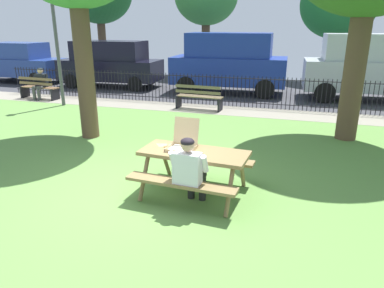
# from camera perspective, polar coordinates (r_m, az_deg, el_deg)

# --- Properties ---
(ground) EXTENTS (28.00, 11.20, 0.02)m
(ground) POSITION_cam_1_polar(r_m,az_deg,el_deg) (7.80, -2.68, -2.51)
(ground) COLOR #5F8C41
(cobblestone_walkway) EXTENTS (28.00, 1.40, 0.01)m
(cobblestone_walkway) POSITION_cam_1_polar(r_m,az_deg,el_deg) (12.33, 4.92, 5.36)
(cobblestone_walkway) COLOR gray
(street_asphalt) EXTENTS (28.00, 6.91, 0.01)m
(street_asphalt) POSITION_cam_1_polar(r_m,az_deg,el_deg) (16.34, 8.02, 8.49)
(street_asphalt) COLOR #38383D
(picnic_table_foreground) EXTENTS (1.90, 1.61, 0.79)m
(picnic_table_foreground) POSITION_cam_1_polar(r_m,az_deg,el_deg) (6.04, 0.35, -2.72)
(picnic_table_foreground) COLOR olive
(picnic_table_foreground) RESTS_ON ground
(pizza_box_open) EXTENTS (0.48, 0.54, 0.49)m
(pizza_box_open) POSITION_cam_1_polar(r_m,az_deg,el_deg) (6.12, -1.39, 0.42)
(pizza_box_open) COLOR tan
(pizza_box_open) RESTS_ON picnic_table_foreground
(pizza_slice_on_table) EXTENTS (0.27, 0.23, 0.02)m
(pizza_slice_on_table) POSITION_cam_1_polar(r_m,az_deg,el_deg) (6.30, -4.55, -0.14)
(pizza_slice_on_table) COLOR #F7D369
(pizza_slice_on_table) RESTS_ON picnic_table_foreground
(adult_at_table) EXTENTS (0.62, 0.61, 1.19)m
(adult_at_table) POSITION_cam_1_polar(r_m,az_deg,el_deg) (5.55, -0.37, -4.05)
(adult_at_table) COLOR black
(adult_at_table) RESTS_ON ground
(iron_fence_streetside) EXTENTS (18.27, 0.03, 1.10)m
(iron_fence_streetside) POSITION_cam_1_polar(r_m,az_deg,el_deg) (12.89, 5.65, 8.47)
(iron_fence_streetside) COLOR black
(iron_fence_streetside) RESTS_ON ground
(park_bench_left) EXTENTS (1.63, 0.59, 0.85)m
(park_bench_left) POSITION_cam_1_polar(r_m,az_deg,el_deg) (15.36, -23.19, 8.16)
(park_bench_left) COLOR brown
(park_bench_left) RESTS_ON ground
(park_bench_center) EXTENTS (1.63, 0.59, 0.85)m
(park_bench_center) POSITION_cam_1_polar(r_m,az_deg,el_deg) (12.30, 1.10, 7.40)
(park_bench_center) COLOR #746446
(park_bench_center) RESTS_ON ground
(person_on_park_bench) EXTENTS (0.62, 0.61, 1.19)m
(person_on_park_bench) POSITION_cam_1_polar(r_m,az_deg,el_deg) (15.28, -22.98, 9.06)
(person_on_park_bench) COLOR #454545
(person_on_park_bench) RESTS_ON ground
(lamp_post_walkway) EXTENTS (0.28, 0.28, 4.60)m
(lamp_post_walkway) POSITION_cam_1_polar(r_m,az_deg,el_deg) (13.60, -21.01, 17.26)
(lamp_post_walkway) COLOR #4C4C51
(lamp_post_walkway) RESTS_ON ground
(parked_car_far_left) EXTENTS (4.44, 1.98, 1.94)m
(parked_car_far_left) POSITION_cam_1_polar(r_m,az_deg,el_deg) (20.28, -25.59, 11.71)
(parked_car_far_left) COLOR navy
(parked_car_far_left) RESTS_ON ground
(parked_car_left) EXTENTS (4.67, 2.09, 2.08)m
(parked_car_left) POSITION_cam_1_polar(r_m,az_deg,el_deg) (17.34, -12.86, 12.47)
(parked_car_left) COLOR black
(parked_car_left) RESTS_ON ground
(parked_car_center) EXTENTS (4.76, 2.19, 2.46)m
(parked_car_center) POSITION_cam_1_polar(r_m,az_deg,el_deg) (15.38, 5.91, 12.89)
(parked_car_center) COLOR navy
(parked_car_center) RESTS_ON ground
(parked_car_right) EXTENTS (4.79, 2.27, 2.46)m
(parked_car_right) POSITION_cam_1_polar(r_m,az_deg,el_deg) (15.30, 26.46, 11.07)
(parked_car_right) COLOR #B2B8C1
(parked_car_right) RESTS_ON ground
(far_tree_center) EXTENTS (3.71, 3.71, 5.41)m
(far_tree_center) POSITION_cam_1_polar(r_m,az_deg,el_deg) (20.23, 22.33, 19.86)
(far_tree_center) COLOR brown
(far_tree_center) RESTS_ON ground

